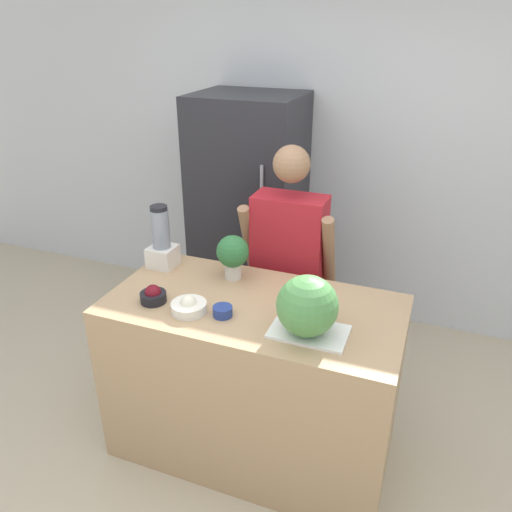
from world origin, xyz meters
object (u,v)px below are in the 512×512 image
(watermelon, at_px, (307,306))
(bowl_small_blue, at_px, (223,311))
(bowl_cherries, at_px, (153,295))
(person, at_px, (288,274))
(bowl_cream, at_px, (189,306))
(potted_plant, at_px, (233,254))
(blender, at_px, (162,242))
(refrigerator, at_px, (249,214))

(watermelon, relative_size, bowl_small_blue, 2.89)
(watermelon, height_order, bowl_cherries, watermelon)
(person, distance_m, bowl_cherries, 0.91)
(bowl_cream, bearing_deg, potted_plant, 81.48)
(bowl_small_blue, height_order, blender, blender)
(bowl_cream, height_order, potted_plant, potted_plant)
(bowl_small_blue, bearing_deg, bowl_cherries, -179.20)
(bowl_small_blue, distance_m, potted_plant, 0.41)
(watermelon, bearing_deg, bowl_cherries, 179.52)
(refrigerator, relative_size, bowl_small_blue, 18.48)
(person, height_order, bowl_cherries, person)
(refrigerator, height_order, blender, refrigerator)
(blender, bearing_deg, bowl_cherries, -66.52)
(watermelon, xyz_separation_m, blender, (-0.97, 0.38, -0.01))
(bowl_cream, relative_size, potted_plant, 0.70)
(bowl_cream, height_order, blender, blender)
(person, relative_size, bowl_small_blue, 16.88)
(person, bearing_deg, bowl_cream, -109.17)
(refrigerator, xyz_separation_m, watermelon, (0.88, -1.50, 0.22))
(person, height_order, blender, person)
(bowl_cream, bearing_deg, refrigerator, 100.82)
(refrigerator, height_order, bowl_small_blue, refrigerator)
(blender, bearing_deg, potted_plant, 1.24)
(person, relative_size, blender, 4.43)
(refrigerator, height_order, potted_plant, refrigerator)
(bowl_cream, distance_m, potted_plant, 0.43)
(bowl_cherries, bearing_deg, refrigerator, 92.90)
(blender, height_order, potted_plant, blender)
(bowl_small_blue, relative_size, blender, 0.26)
(person, distance_m, bowl_cream, 0.83)
(bowl_cherries, relative_size, blender, 0.36)
(watermelon, distance_m, bowl_small_blue, 0.44)
(person, bearing_deg, bowl_small_blue, -97.65)
(person, xyz_separation_m, watermelon, (0.32, -0.76, 0.28))
(refrigerator, distance_m, bowl_small_blue, 1.56)
(refrigerator, xyz_separation_m, potted_plant, (0.35, -1.11, 0.21))
(bowl_cherries, xyz_separation_m, bowl_small_blue, (0.38, 0.01, -0.01))
(refrigerator, bearing_deg, bowl_cherries, -87.10)
(refrigerator, relative_size, watermelon, 6.38)
(person, distance_m, bowl_small_blue, 0.77)
(person, relative_size, watermelon, 5.83)
(bowl_cream, xyz_separation_m, bowl_small_blue, (0.17, 0.03, -0.01))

